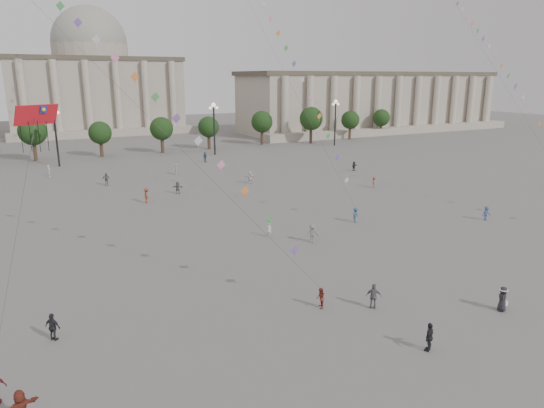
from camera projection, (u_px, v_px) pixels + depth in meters
name	position (u px, v px, depth m)	size (l,w,h in m)	color
ground	(367.00, 306.00, 34.30)	(360.00, 360.00, 0.00)	#5E5B58
hall_east	(373.00, 102.00, 146.08)	(84.00, 26.22, 17.20)	#AAA08E
hall_central	(94.00, 82.00, 141.82)	(48.30, 34.30, 35.50)	#AAA08E
tree_row	(132.00, 129.00, 100.01)	(137.12, 5.12, 8.00)	#3C2A1E
lamp_post_mid_west	(55.00, 126.00, 86.00)	(2.00, 0.90, 10.65)	#262628
lamp_post_mid_east	(214.00, 119.00, 99.27)	(2.00, 0.90, 10.65)	#262628
lamp_post_far_east	(335.00, 114.00, 112.53)	(2.00, 0.90, 10.65)	#262628
person_crowd_0	(205.00, 157.00, 92.07)	(1.14, 0.47, 1.94)	navy
person_crowd_4	(176.00, 169.00, 80.60)	(1.61, 0.51, 1.74)	silver
person_crowd_6	(312.00, 233.00, 47.28)	(1.19, 0.69, 1.85)	slate
person_crowd_7	(250.00, 177.00, 73.72)	(1.74, 0.55, 1.88)	silver
person_crowd_8	(374.00, 182.00, 70.92)	(1.02, 0.59, 1.58)	#953D28
person_crowd_9	(354.00, 166.00, 83.58)	(1.51, 0.48, 1.62)	#232228
person_crowd_10	(49.00, 171.00, 78.69)	(0.70, 0.46, 1.93)	silver
person_crowd_12	(178.00, 188.00, 67.16)	(1.57, 0.50, 1.70)	#5C5C61
person_crowd_13	(269.00, 230.00, 48.94)	(0.55, 0.36, 1.52)	silver
person_crowd_14	(486.00, 213.00, 54.67)	(1.06, 0.61, 1.64)	#37477D
person_crowd_16	(106.00, 179.00, 72.17)	(1.13, 0.47, 1.92)	#5D5D61
person_crowd_17	(147.00, 195.00, 62.24)	(1.25, 0.72, 1.94)	brown
tourist_1	(53.00, 327.00, 29.66)	(1.05, 0.44, 1.79)	#222328
tourist_2	(21.00, 408.00, 22.34)	(1.72, 0.55, 1.85)	maroon
tourist_3	(374.00, 296.00, 33.75)	(1.08, 0.45, 1.85)	#5D5D61
tourist_4	(429.00, 337.00, 28.52)	(1.05, 0.44, 1.80)	black
kite_flyer_0	(320.00, 298.00, 33.84)	(0.73, 0.57, 1.50)	maroon
kite_flyer_1	(356.00, 215.00, 53.85)	(1.10, 0.63, 1.71)	#2F4E6B
hat_person	(503.00, 298.00, 33.43)	(1.02, 1.00, 1.78)	black
dragon_kite	(38.00, 130.00, 24.56)	(2.82, 2.08, 13.17)	red
kite_train_east	(495.00, 60.00, 68.08)	(18.32, 38.66, 53.35)	#3F3F3F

